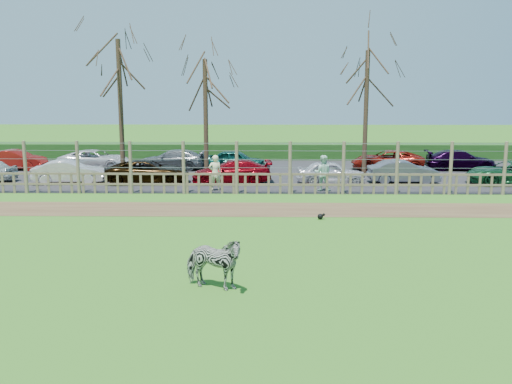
{
  "coord_description": "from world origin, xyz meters",
  "views": [
    {
      "loc": [
        1.36,
        -18.48,
        4.94
      ],
      "look_at": [
        1.0,
        2.5,
        1.1
      ],
      "focal_mm": 40.0,
      "sensor_mm": 36.0,
      "label": 1
    }
  ],
  "objects_px": {
    "tree_right": "(367,82)",
    "car_2": "(148,172)",
    "zebra": "(213,263)",
    "crow": "(321,216)",
    "car_8": "(95,160)",
    "tree_mid": "(205,89)",
    "car_1": "(69,172)",
    "tree_left": "(119,75)",
    "car_13": "(460,160)",
    "car_3": "(232,172)",
    "car_6": "(510,173)",
    "car_9": "(172,160)",
    "car_4": "(331,173)",
    "car_7": "(16,160)",
    "car_10": "(236,160)",
    "car_5": "(403,172)",
    "car_12": "(387,160)",
    "visitor_b": "(323,173)"
  },
  "relations": [
    {
      "from": "car_4",
      "to": "car_10",
      "type": "relative_size",
      "value": 1.0
    },
    {
      "from": "car_8",
      "to": "car_10",
      "type": "bearing_deg",
      "value": -87.92
    },
    {
      "from": "tree_right",
      "to": "crow",
      "type": "distance_m",
      "value": 12.84
    },
    {
      "from": "car_8",
      "to": "car_9",
      "type": "bearing_deg",
      "value": -86.36
    },
    {
      "from": "tree_mid",
      "to": "car_5",
      "type": "xyz_separation_m",
      "value": [
        10.54,
        -2.47,
        -4.23
      ]
    },
    {
      "from": "visitor_b",
      "to": "car_2",
      "type": "bearing_deg",
      "value": -3.15
    },
    {
      "from": "tree_mid",
      "to": "car_1",
      "type": "relative_size",
      "value": 1.87
    },
    {
      "from": "tree_left",
      "to": "car_13",
      "type": "bearing_deg",
      "value": 9.99
    },
    {
      "from": "crow",
      "to": "car_13",
      "type": "xyz_separation_m",
      "value": [
        9.68,
        13.2,
        0.52
      ]
    },
    {
      "from": "car_5",
      "to": "car_13",
      "type": "relative_size",
      "value": 0.88
    },
    {
      "from": "car_3",
      "to": "car_13",
      "type": "distance_m",
      "value": 14.48
    },
    {
      "from": "car_2",
      "to": "car_13",
      "type": "distance_m",
      "value": 18.65
    },
    {
      "from": "tree_right",
      "to": "car_2",
      "type": "bearing_deg",
      "value": -165.11
    },
    {
      "from": "tree_right",
      "to": "car_5",
      "type": "relative_size",
      "value": 2.02
    },
    {
      "from": "crow",
      "to": "car_8",
      "type": "height_order",
      "value": "car_8"
    },
    {
      "from": "car_8",
      "to": "car_12",
      "type": "bearing_deg",
      "value": -87.57
    },
    {
      "from": "tree_left",
      "to": "tree_mid",
      "type": "xyz_separation_m",
      "value": [
        4.5,
        1.0,
        -0.75
      ]
    },
    {
      "from": "car_2",
      "to": "car_9",
      "type": "bearing_deg",
      "value": -8.99
    },
    {
      "from": "tree_mid",
      "to": "tree_left",
      "type": "bearing_deg",
      "value": -167.47
    },
    {
      "from": "car_5",
      "to": "car_2",
      "type": "bearing_deg",
      "value": 89.59
    },
    {
      "from": "car_5",
      "to": "crow",
      "type": "bearing_deg",
      "value": 147.31
    },
    {
      "from": "crow",
      "to": "car_8",
      "type": "relative_size",
      "value": 0.07
    },
    {
      "from": "car_1",
      "to": "car_9",
      "type": "relative_size",
      "value": 0.88
    },
    {
      "from": "car_1",
      "to": "car_12",
      "type": "distance_m",
      "value": 18.34
    },
    {
      "from": "tree_right",
      "to": "car_4",
      "type": "bearing_deg",
      "value": -124.19
    },
    {
      "from": "zebra",
      "to": "car_2",
      "type": "height_order",
      "value": "zebra"
    },
    {
      "from": "zebra",
      "to": "tree_right",
      "type": "bearing_deg",
      "value": -0.71
    },
    {
      "from": "car_1",
      "to": "car_7",
      "type": "xyz_separation_m",
      "value": [
        -4.95,
        4.96,
        0.0
      ]
    },
    {
      "from": "tree_left",
      "to": "car_3",
      "type": "relative_size",
      "value": 1.9
    },
    {
      "from": "car_2",
      "to": "car_9",
      "type": "xyz_separation_m",
      "value": [
        0.47,
        5.04,
        0.0
      ]
    },
    {
      "from": "car_4",
      "to": "car_9",
      "type": "xyz_separation_m",
      "value": [
        -9.06,
        5.24,
        0.0
      ]
    },
    {
      "from": "car_3",
      "to": "zebra",
      "type": "bearing_deg",
      "value": -3.43
    },
    {
      "from": "visitor_b",
      "to": "car_1",
      "type": "relative_size",
      "value": 0.47
    },
    {
      "from": "car_1",
      "to": "car_3",
      "type": "distance_m",
      "value": 8.47
    },
    {
      "from": "tree_left",
      "to": "crow",
      "type": "height_order",
      "value": "tree_left"
    },
    {
      "from": "crow",
      "to": "car_9",
      "type": "distance_m",
      "value": 15.29
    },
    {
      "from": "tree_right",
      "to": "car_7",
      "type": "relative_size",
      "value": 2.02
    },
    {
      "from": "car_7",
      "to": "car_10",
      "type": "distance_m",
      "value": 13.39
    },
    {
      "from": "car_3",
      "to": "car_5",
      "type": "relative_size",
      "value": 1.14
    },
    {
      "from": "tree_mid",
      "to": "car_12",
      "type": "bearing_deg",
      "value": 12.48
    },
    {
      "from": "tree_left",
      "to": "car_2",
      "type": "height_order",
      "value": "tree_left"
    },
    {
      "from": "crow",
      "to": "car_6",
      "type": "distance_m",
      "value": 13.2
    },
    {
      "from": "visitor_b",
      "to": "zebra",
      "type": "bearing_deg",
      "value": 83.74
    },
    {
      "from": "car_2",
      "to": "tree_right",
      "type": "bearing_deg",
      "value": -78.83
    },
    {
      "from": "visitor_b",
      "to": "tree_left",
      "type": "bearing_deg",
      "value": -9.26
    },
    {
      "from": "car_1",
      "to": "car_6",
      "type": "height_order",
      "value": "same"
    },
    {
      "from": "tree_right",
      "to": "car_3",
      "type": "distance_m",
      "value": 9.27
    },
    {
      "from": "car_6",
      "to": "car_4",
      "type": "bearing_deg",
      "value": -86.8
    },
    {
      "from": "tree_right",
      "to": "car_1",
      "type": "bearing_deg",
      "value": -168.23
    },
    {
      "from": "zebra",
      "to": "car_5",
      "type": "relative_size",
      "value": 0.44
    }
  ]
}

